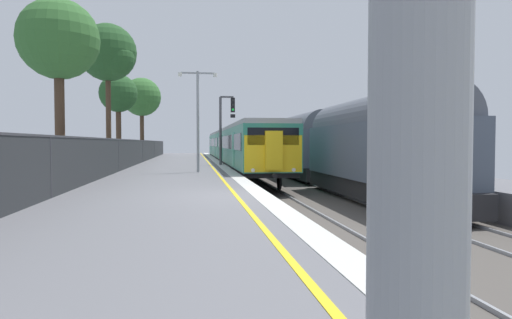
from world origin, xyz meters
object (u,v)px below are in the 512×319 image
Objects in this scene: signal_gantry at (225,122)px; background_tree_right at (109,54)px; freight_train_adjacent_track at (300,144)px; platform_lamp_mid at (198,112)px; background_tree_back at (117,95)px; commuter_train_at_platform at (234,146)px; background_tree_left at (57,42)px; background_tree_centre at (141,98)px.

background_tree_right is at bearing -141.11° from signal_gantry.
freight_train_adjacent_track is 8.38× the size of signal_gantry.
platform_lamp_mid is 0.74× the size of background_tree_back.
background_tree_right reaches higher than platform_lamp_mid.
background_tree_left is at bearing -110.85° from commuter_train_at_platform.
background_tree_left is 0.97× the size of background_tree_back.
background_tree_left is 27.41m from background_tree_centre.
background_tree_right reaches higher than background_tree_centre.
background_tree_left is (-8.64, -22.68, 4.01)m from commuter_train_at_platform.
commuter_train_at_platform is 24.60m from background_tree_left.
commuter_train_at_platform is at bearing 60.83° from background_tree_right.
background_tree_centre is at bearing 91.04° from background_tree_right.
freight_train_adjacent_track is at bearing -47.01° from background_tree_centre.
freight_train_adjacent_track is 4.92× the size of background_tree_right.
background_tree_left is at bearing -93.43° from background_tree_right.
commuter_train_at_platform is 5.74× the size of background_tree_back.
signal_gantry is at bearing 61.95° from background_tree_left.
signal_gantry is at bearing 38.89° from background_tree_right.
background_tree_back is (-1.01, 20.31, 0.11)m from background_tree_left.
background_tree_back is at bearing 113.35° from platform_lamp_mid.
commuter_train_at_platform is 1.02× the size of freight_train_adjacent_track.
background_tree_left is 8.16m from background_tree_right.
background_tree_right is (0.35, -19.33, 0.56)m from background_tree_centre.
platform_lamp_mid is 6.21m from background_tree_right.
freight_train_adjacent_track is (4.00, -8.70, 0.16)m from commuter_train_at_platform.
background_tree_centre is 1.10× the size of background_tree_back.
background_tree_back is at bearing 96.96° from background_tree_right.
platform_lamp_mid is 0.65× the size of background_tree_right.
background_tree_left is (-5.25, -5.80, 2.18)m from platform_lamp_mid.
freight_train_adjacent_track is 14.39m from background_tree_right.
freight_train_adjacent_track is at bearing -24.86° from background_tree_back.
signal_gantry is 9.25m from background_tree_right.
background_tree_centre is 19.34m from background_tree_right.
platform_lamp_mid is at bearing -25.48° from background_tree_right.
freight_train_adjacent_track is 15.56m from background_tree_back.
background_tree_right is at bearing 154.52° from platform_lamp_mid.
commuter_train_at_platform is 5.04× the size of background_tree_right.
commuter_train_at_platform is at bearing 80.97° from signal_gantry.
signal_gantry is at bearing 75.93° from platform_lamp_mid.
signal_gantry is 0.91× the size of platform_lamp_mid.
freight_train_adjacent_track is 18.87m from background_tree_centre.
background_tree_left reaches higher than signal_gantry.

